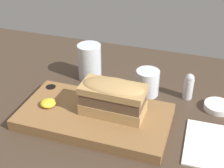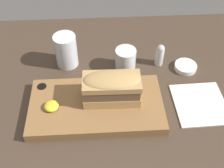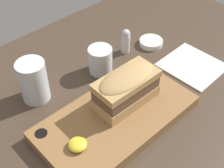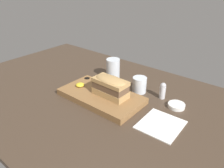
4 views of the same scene
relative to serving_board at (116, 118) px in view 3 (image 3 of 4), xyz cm
name	(u,v)px [view 3 (image 3 of 4)]	position (x,y,z in cm)	size (l,w,h in cm)	color
dining_table	(99,137)	(-5.31, 0.04, -2.38)	(144.05, 91.07, 2.00)	#423326
serving_board	(116,118)	(0.00, 0.00, 0.00)	(36.88, 19.71, 2.82)	olive
sandwich	(126,87)	(4.44, 1.38, 6.08)	(15.52, 7.79, 8.75)	tan
mustard_dollop	(78,144)	(-11.97, -1.05, 2.17)	(3.97, 3.97, 1.59)	yellow
water_glass	(34,83)	(-8.94, 19.63, 3.34)	(7.00, 7.00, 10.88)	silver
wine_glass	(100,61)	(9.63, 16.30, 2.14)	(6.52, 6.52, 7.35)	silver
napkin	(191,65)	(29.71, 0.52, -1.18)	(15.01, 15.96, 0.40)	white
salt_shaker	(126,41)	(20.74, 17.82, 2.51)	(2.67, 2.67, 7.60)	silver
condiment_dish	(151,42)	(28.97, 14.97, -0.59)	(7.06, 7.06, 1.59)	white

